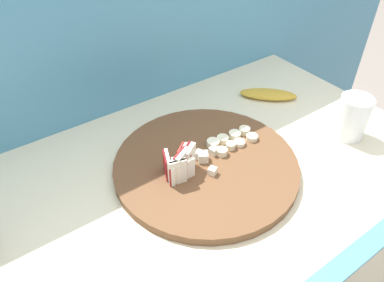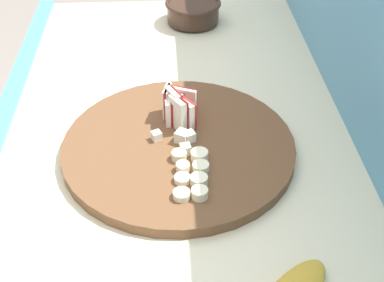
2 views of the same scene
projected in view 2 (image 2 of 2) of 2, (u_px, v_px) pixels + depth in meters
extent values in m
cube|color=beige|center=(172.00, 278.00, 1.28)|extent=(1.21, 0.68, 0.89)
cube|color=#4C8EB2|center=(339.00, 189.00, 1.13)|extent=(2.40, 0.04, 1.44)
cylinder|color=brown|center=(177.00, 147.00, 0.95)|extent=(0.42, 0.42, 0.02)
cube|color=maroon|center=(166.00, 102.00, 0.99)|extent=(0.04, 0.01, 0.06)
cube|color=#EFE5CC|center=(163.00, 102.00, 0.99)|extent=(0.04, 0.02, 0.06)
cube|color=maroon|center=(169.00, 110.00, 0.98)|extent=(0.04, 0.01, 0.05)
cube|color=white|center=(166.00, 110.00, 0.98)|extent=(0.04, 0.01, 0.05)
cube|color=#A32323|center=(174.00, 105.00, 0.98)|extent=(0.04, 0.02, 0.07)
cube|color=beige|center=(171.00, 106.00, 0.98)|extent=(0.04, 0.03, 0.07)
cube|color=maroon|center=(179.00, 113.00, 0.96)|extent=(0.04, 0.03, 0.06)
cube|color=beige|center=(176.00, 114.00, 0.96)|extent=(0.04, 0.03, 0.06)
cube|color=#B22D23|center=(187.00, 113.00, 0.97)|extent=(0.03, 0.03, 0.05)
cube|color=beige|center=(184.00, 115.00, 0.97)|extent=(0.04, 0.03, 0.05)
cube|color=#A32323|center=(174.00, 102.00, 1.00)|extent=(0.02, 0.03, 0.05)
cube|color=white|center=(172.00, 103.00, 1.00)|extent=(0.03, 0.04, 0.05)
cube|color=maroon|center=(184.00, 100.00, 1.00)|extent=(0.02, 0.04, 0.05)
cube|color=beige|center=(183.00, 101.00, 1.00)|extent=(0.03, 0.04, 0.05)
cube|color=#EFE5CC|center=(176.00, 121.00, 0.98)|extent=(0.03, 0.03, 0.02)
cube|color=white|center=(188.00, 137.00, 0.94)|extent=(0.02, 0.02, 0.02)
cube|color=beige|center=(186.00, 123.00, 0.98)|extent=(0.03, 0.03, 0.02)
cube|color=#EFE5CC|center=(155.00, 136.00, 0.95)|extent=(0.02, 0.02, 0.02)
cube|color=beige|center=(184.00, 149.00, 0.92)|extent=(0.02, 0.02, 0.02)
cube|color=beige|center=(181.00, 137.00, 0.94)|extent=(0.03, 0.03, 0.02)
cylinder|color=beige|center=(177.00, 156.00, 0.91)|extent=(0.03, 0.03, 0.01)
cylinder|color=beige|center=(181.00, 167.00, 0.88)|extent=(0.02, 0.02, 0.01)
cylinder|color=white|center=(180.00, 179.00, 0.86)|extent=(0.03, 0.03, 0.01)
cylinder|color=beige|center=(180.00, 195.00, 0.83)|extent=(0.03, 0.03, 0.01)
cylinder|color=#F4EAC6|center=(198.00, 155.00, 0.91)|extent=(0.03, 0.03, 0.02)
cylinder|color=beige|center=(199.00, 167.00, 0.88)|extent=(0.03, 0.03, 0.01)
cylinder|color=#F4EAC6|center=(197.00, 180.00, 0.86)|extent=(0.03, 0.03, 0.02)
cylinder|color=beige|center=(198.00, 193.00, 0.83)|extent=(0.03, 0.03, 0.02)
cylinder|color=#382319|center=(192.00, 22.00, 1.37)|extent=(0.07, 0.07, 0.01)
cylinder|color=#382319|center=(192.00, 12.00, 1.35)|extent=(0.13, 0.13, 0.05)
torus|color=#382319|center=(192.00, 3.00, 1.34)|extent=(0.14, 0.14, 0.01)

